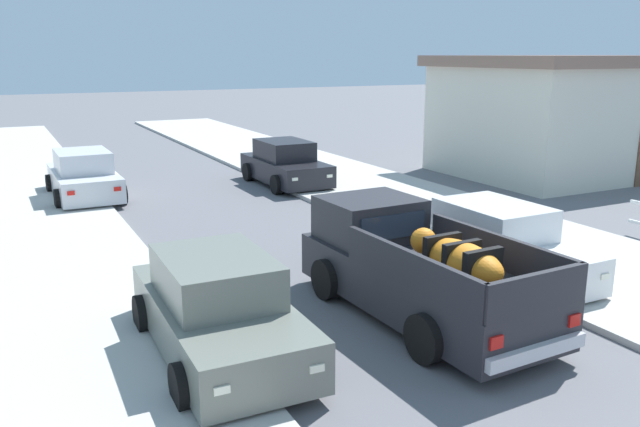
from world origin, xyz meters
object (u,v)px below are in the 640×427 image
(car_left_mid, at_px, (285,164))
(pickup_truck, at_px, (415,269))
(car_right_near, at_px, (495,245))
(roadside_house, at_px, (575,114))
(car_left_near, at_px, (218,310))
(car_left_far, at_px, (84,177))

(car_left_mid, bearing_deg, pickup_truck, -103.06)
(car_right_near, distance_m, roadside_house, 13.89)
(car_right_near, xyz_separation_m, car_left_mid, (0.19, 10.78, 0.00))
(car_left_near, distance_m, car_left_mid, 13.08)
(car_left_near, distance_m, car_left_far, 12.27)
(roadside_house, bearing_deg, car_left_mid, 166.55)
(car_left_far, bearing_deg, car_left_mid, -6.57)
(car_left_far, bearing_deg, car_left_near, -88.44)
(car_left_near, distance_m, roadside_house, 19.38)
(car_right_near, distance_m, car_left_mid, 10.78)
(pickup_truck, xyz_separation_m, roadside_house, (13.63, 8.95, 1.40))
(car_left_near, relative_size, roadside_house, 0.43)
(car_right_near, height_order, car_left_mid, same)
(pickup_truck, distance_m, roadside_house, 16.37)
(pickup_truck, bearing_deg, car_left_far, 107.40)
(pickup_truck, height_order, roadside_house, roadside_house)
(car_left_near, relative_size, car_right_near, 1.00)
(car_left_near, height_order, roadside_house, roadside_house)
(pickup_truck, height_order, car_right_near, pickup_truck)
(car_left_near, xyz_separation_m, car_right_near, (6.02, 0.73, 0.00))
(car_right_near, height_order, car_left_far, same)
(car_left_near, bearing_deg, car_right_near, 6.95)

